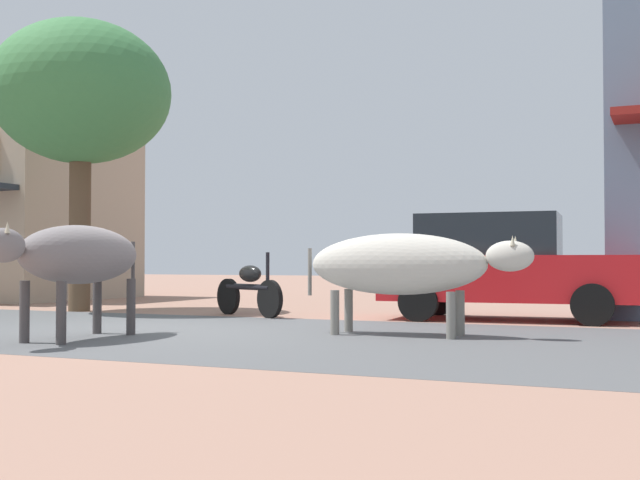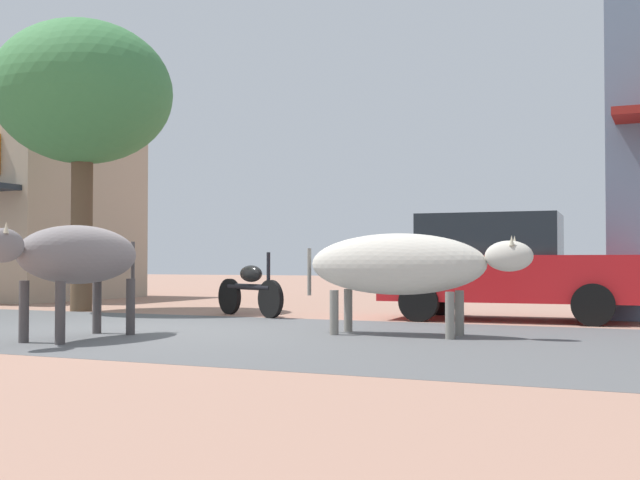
{
  "view_description": "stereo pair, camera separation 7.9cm",
  "coord_description": "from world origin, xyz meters",
  "px_view_note": "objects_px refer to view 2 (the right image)",
  "views": [
    {
      "loc": [
        6.21,
        -8.76,
        0.9
      ],
      "look_at": [
        1.71,
        1.52,
        1.21
      ],
      "focal_mm": 45.22,
      "sensor_mm": 36.0,
      "label": 1
    },
    {
      "loc": [
        6.29,
        -8.73,
        0.9
      ],
      "look_at": [
        1.71,
        1.52,
        1.21
      ],
      "focal_mm": 45.22,
      "sensor_mm": 36.0,
      "label": 2
    }
  ],
  "objects_px": {
    "parked_hatchback_car": "(504,266)",
    "cow_near_brown": "(77,256)",
    "roadside_tree": "(83,95)",
    "cow_far_dark": "(401,265)",
    "parked_motorcycle": "(250,288)"
  },
  "relations": [
    {
      "from": "parked_hatchback_car",
      "to": "cow_near_brown",
      "type": "relative_size",
      "value": 1.54
    },
    {
      "from": "parked_motorcycle",
      "to": "cow_near_brown",
      "type": "xyz_separation_m",
      "value": [
        0.08,
        -4.31,
        0.5
      ]
    },
    {
      "from": "cow_near_brown",
      "to": "cow_far_dark",
      "type": "relative_size",
      "value": 0.9
    },
    {
      "from": "roadside_tree",
      "to": "parked_hatchback_car",
      "type": "height_order",
      "value": "roadside_tree"
    },
    {
      "from": "roadside_tree",
      "to": "parked_motorcycle",
      "type": "bearing_deg",
      "value": 0.11
    },
    {
      "from": "parked_motorcycle",
      "to": "cow_near_brown",
      "type": "distance_m",
      "value": 4.34
    },
    {
      "from": "roadside_tree",
      "to": "parked_hatchback_car",
      "type": "xyz_separation_m",
      "value": [
        7.55,
        0.87,
        -3.16
      ]
    },
    {
      "from": "parked_hatchback_car",
      "to": "cow_near_brown",
      "type": "height_order",
      "value": "parked_hatchback_car"
    },
    {
      "from": "parked_hatchback_car",
      "to": "cow_near_brown",
      "type": "bearing_deg",
      "value": -127.31
    },
    {
      "from": "cow_near_brown",
      "to": "cow_far_dark",
      "type": "xyz_separation_m",
      "value": [
        3.31,
        1.99,
        -0.11
      ]
    },
    {
      "from": "cow_near_brown",
      "to": "cow_far_dark",
      "type": "height_order",
      "value": "cow_near_brown"
    },
    {
      "from": "roadside_tree",
      "to": "cow_near_brown",
      "type": "distance_m",
      "value": 6.38
    },
    {
      "from": "parked_motorcycle",
      "to": "cow_far_dark",
      "type": "distance_m",
      "value": 4.13
    },
    {
      "from": "parked_hatchback_car",
      "to": "parked_motorcycle",
      "type": "bearing_deg",
      "value": -167.9
    },
    {
      "from": "roadside_tree",
      "to": "cow_far_dark",
      "type": "height_order",
      "value": "roadside_tree"
    }
  ]
}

